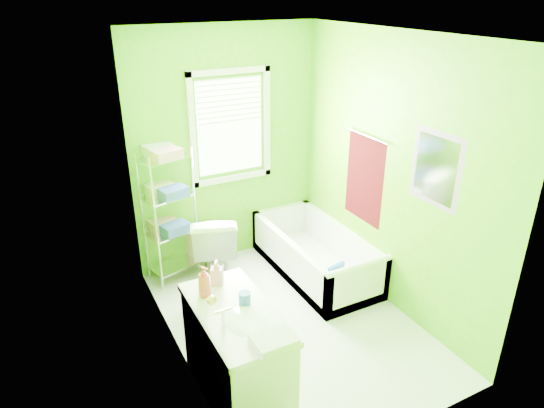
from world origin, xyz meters
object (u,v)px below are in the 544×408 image
toilet (214,245)px  vanity (237,351)px  wire_shelf_unit (168,201)px  bathtub (316,260)px

toilet → vanity: bearing=93.8°
toilet → vanity: size_ratio=0.75×
wire_shelf_unit → bathtub: bearing=-25.8°
wire_shelf_unit → vanity: bearing=-92.1°
bathtub → wire_shelf_unit: size_ratio=1.09×
toilet → wire_shelf_unit: 0.67m
bathtub → vanity: 1.92m
toilet → wire_shelf_unit: bearing=-15.7°
bathtub → toilet: size_ratio=1.97×
bathtub → toilet: 1.13m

